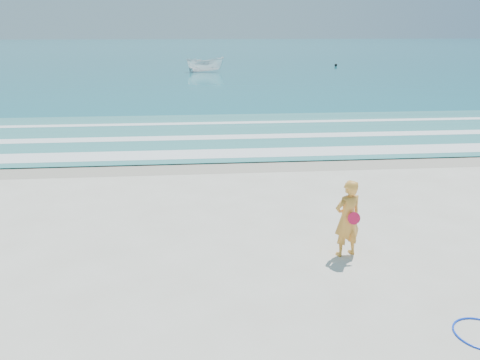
{
  "coord_description": "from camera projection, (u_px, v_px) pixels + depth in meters",
  "views": [
    {
      "loc": [
        -0.79,
        -7.52,
        4.78
      ],
      "look_at": [
        0.27,
        4.0,
        1.0
      ],
      "focal_mm": 35.0,
      "sensor_mm": 36.0,
      "label": 1
    }
  ],
  "objects": [
    {
      "name": "ground",
      "position": [
        245.0,
        298.0,
        8.67
      ],
      "size": [
        400.0,
        400.0,
        0.0
      ],
      "primitive_type": "plane",
      "color": "silver",
      "rests_on": "ground"
    },
    {
      "name": "buoy",
      "position": [
        336.0,
        65.0,
        59.48
      ],
      "size": [
        0.36,
        0.36,
        0.36
      ],
      "primitive_type": "sphere",
      "color": "black",
      "rests_on": "ocean"
    },
    {
      "name": "wet_sand",
      "position": [
        220.0,
        164.0,
        17.19
      ],
      "size": [
        400.0,
        2.4,
        0.0
      ],
      "primitive_type": "cube",
      "color": "#B2A893",
      "rests_on": "ground"
    },
    {
      "name": "ocean",
      "position": [
        199.0,
        49.0,
        108.05
      ],
      "size": [
        400.0,
        190.0,
        0.04
      ],
      "primitive_type": "cube",
      "color": "#19727F",
      "rests_on": "ground"
    },
    {
      "name": "boat",
      "position": [
        205.0,
        65.0,
        51.93
      ],
      "size": [
        4.33,
        2.0,
        1.62
      ],
      "primitive_type": "imported",
      "rotation": [
        0.0,
        0.0,
        1.68
      ],
      "color": "white",
      "rests_on": "ocean"
    },
    {
      "name": "woman",
      "position": [
        347.0,
        218.0,
        10.07
      ],
      "size": [
        0.73,
        0.58,
        1.73
      ],
      "color": "orange",
      "rests_on": "ground"
    },
    {
      "name": "foam_near",
      "position": [
        219.0,
        154.0,
        18.4
      ],
      "size": [
        400.0,
        1.4,
        0.01
      ],
      "primitive_type": "cube",
      "color": "white",
      "rests_on": "shallow"
    },
    {
      "name": "foam_far",
      "position": [
        213.0,
        123.0,
        24.27
      ],
      "size": [
        400.0,
        0.6,
        0.01
      ],
      "primitive_type": "cube",
      "color": "white",
      "rests_on": "shallow"
    },
    {
      "name": "shallow",
      "position": [
        215.0,
        134.0,
        21.91
      ],
      "size": [
        400.0,
        10.0,
        0.01
      ],
      "primitive_type": "cube",
      "color": "#59B7AD",
      "rests_on": "ocean"
    },
    {
      "name": "foam_mid",
      "position": [
        216.0,
        137.0,
        21.15
      ],
      "size": [
        400.0,
        0.9,
        0.01
      ],
      "primitive_type": "cube",
      "color": "white",
      "rests_on": "shallow"
    }
  ]
}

